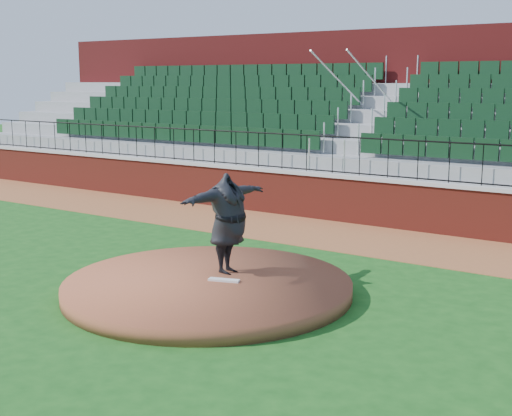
# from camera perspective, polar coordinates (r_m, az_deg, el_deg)

# --- Properties ---
(ground) EXTENTS (90.00, 90.00, 0.00)m
(ground) POSITION_cam_1_polar(r_m,az_deg,el_deg) (12.88, -3.77, -6.71)
(ground) COLOR #164D16
(ground) RESTS_ON ground
(warning_track) EXTENTS (34.00, 3.20, 0.01)m
(warning_track) POSITION_cam_1_polar(r_m,az_deg,el_deg) (17.31, 7.27, -2.27)
(warning_track) COLOR brown
(warning_track) RESTS_ON ground
(field_wall) EXTENTS (34.00, 0.35, 1.20)m
(field_wall) POSITION_cam_1_polar(r_m,az_deg,el_deg) (18.61, 9.55, 0.43)
(field_wall) COLOR maroon
(field_wall) RESTS_ON ground
(wall_cap) EXTENTS (34.00, 0.45, 0.10)m
(wall_cap) POSITION_cam_1_polar(r_m,az_deg,el_deg) (18.51, 9.61, 2.41)
(wall_cap) COLOR #B7B7B7
(wall_cap) RESTS_ON field_wall
(wall_railing) EXTENTS (34.00, 0.05, 1.00)m
(wall_railing) POSITION_cam_1_polar(r_m,az_deg,el_deg) (18.44, 9.66, 4.11)
(wall_railing) COLOR black
(wall_railing) RESTS_ON wall_cap
(seating_stands) EXTENTS (34.00, 5.10, 4.60)m
(seating_stands) POSITION_cam_1_polar(r_m,az_deg,el_deg) (20.90, 12.84, 6.11)
(seating_stands) COLOR gray
(seating_stands) RESTS_ON ground
(concourse_wall) EXTENTS (34.00, 0.50, 5.50)m
(concourse_wall) POSITION_cam_1_polar(r_m,az_deg,el_deg) (23.50, 15.41, 7.55)
(concourse_wall) COLOR maroon
(concourse_wall) RESTS_ON ground
(pitchers_mound) EXTENTS (5.20, 5.20, 0.25)m
(pitchers_mound) POSITION_cam_1_polar(r_m,az_deg,el_deg) (12.62, -3.98, -6.48)
(pitchers_mound) COLOR brown
(pitchers_mound) RESTS_ON ground
(pitching_rubber) EXTENTS (0.58, 0.31, 0.04)m
(pitching_rubber) POSITION_cam_1_polar(r_m,az_deg,el_deg) (12.50, -2.66, -5.95)
(pitching_rubber) COLOR white
(pitching_rubber) RESTS_ON pitchers_mound
(pitcher) EXTENTS (0.73, 2.34, 1.88)m
(pitcher) POSITION_cam_1_polar(r_m,az_deg,el_deg) (12.82, -2.31, -1.28)
(pitcher) COLOR black
(pitcher) RESTS_ON pitchers_mound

